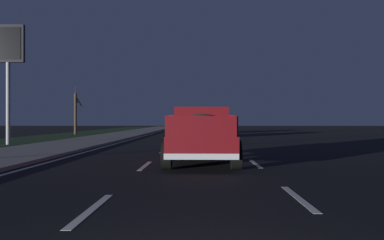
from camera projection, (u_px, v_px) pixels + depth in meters
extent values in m
plane|color=black|center=(201.00, 139.00, 29.79)|extent=(144.00, 144.00, 0.00)
cube|color=gray|center=(104.00, 138.00, 29.96)|extent=(108.00, 4.00, 0.12)
cube|color=#1E3819|center=(39.00, 139.00, 30.07)|extent=(108.00, 6.00, 0.01)
cube|color=silver|center=(298.00, 198.00, 7.12)|extent=(2.40, 0.14, 0.01)
cube|color=silver|center=(255.00, 164.00, 12.78)|extent=(2.40, 0.14, 0.01)
cube|color=silver|center=(237.00, 149.00, 19.44)|extent=(2.40, 0.14, 0.01)
cube|color=silver|center=(227.00, 141.00, 26.33)|extent=(2.40, 0.14, 0.01)
cube|color=silver|center=(222.00, 137.00, 32.60)|extent=(2.40, 0.14, 0.01)
cube|color=silver|center=(219.00, 134.00, 39.23)|extent=(2.40, 0.14, 0.01)
cube|color=silver|center=(216.00, 133.00, 45.25)|extent=(2.40, 0.14, 0.01)
cube|color=silver|center=(215.00, 131.00, 51.09)|extent=(2.40, 0.14, 0.01)
cube|color=silver|center=(213.00, 130.00, 57.27)|extent=(2.40, 0.14, 0.01)
cube|color=silver|center=(212.00, 129.00, 63.34)|extent=(2.40, 0.14, 0.01)
cube|color=silver|center=(211.00, 128.00, 69.16)|extent=(2.40, 0.14, 0.01)
cube|color=silver|center=(210.00, 128.00, 75.93)|extent=(2.40, 0.14, 0.01)
cube|color=silver|center=(209.00, 127.00, 82.83)|extent=(2.40, 0.14, 0.01)
cube|color=silver|center=(92.00, 209.00, 6.22)|extent=(2.40, 0.14, 0.01)
cube|color=silver|center=(145.00, 166.00, 12.19)|extent=(2.40, 0.14, 0.01)
cube|color=silver|center=(163.00, 151.00, 18.08)|extent=(2.40, 0.14, 0.01)
cube|color=silver|center=(172.00, 144.00, 23.43)|extent=(2.40, 0.14, 0.01)
cube|color=silver|center=(178.00, 139.00, 30.28)|extent=(2.40, 0.14, 0.01)
cube|color=silver|center=(182.00, 136.00, 36.19)|extent=(2.40, 0.14, 0.01)
cube|color=silver|center=(185.00, 133.00, 42.98)|extent=(2.40, 0.14, 0.01)
cube|color=silver|center=(187.00, 132.00, 48.95)|extent=(2.40, 0.14, 0.01)
cube|color=silver|center=(189.00, 130.00, 55.12)|extent=(2.40, 0.14, 0.01)
cube|color=silver|center=(190.00, 129.00, 61.34)|extent=(2.40, 0.14, 0.01)
cube|color=silver|center=(191.00, 128.00, 68.33)|extent=(2.40, 0.14, 0.01)
cube|color=silver|center=(192.00, 128.00, 74.39)|extent=(2.40, 0.14, 0.01)
cube|color=silver|center=(192.00, 127.00, 79.69)|extent=(2.40, 0.14, 0.01)
cube|color=silver|center=(134.00, 139.00, 29.91)|extent=(108.00, 0.14, 0.01)
cube|color=maroon|center=(201.00, 143.00, 13.10)|extent=(5.41, 2.02, 0.60)
cube|color=maroon|center=(202.00, 120.00, 14.28)|extent=(2.17, 1.85, 0.90)
cube|color=#1E2833|center=(201.00, 119.00, 13.24)|extent=(0.04, 1.44, 0.50)
cube|color=maroon|center=(171.00, 126.00, 12.04)|extent=(3.02, 0.09, 0.56)
cube|color=maroon|center=(232.00, 126.00, 11.99)|extent=(3.02, 0.09, 0.56)
cube|color=maroon|center=(201.00, 126.00, 10.44)|extent=(0.09, 1.88, 0.56)
cube|color=silver|center=(201.00, 157.00, 10.44)|extent=(0.13, 2.00, 0.16)
cube|color=red|center=(171.00, 119.00, 10.47)|extent=(0.06, 0.14, 0.20)
cube|color=red|center=(231.00, 119.00, 10.43)|extent=(0.06, 0.14, 0.20)
ellipsoid|color=#4C422D|center=(201.00, 124.00, 12.02)|extent=(2.60, 1.53, 0.64)
sphere|color=silver|center=(190.00, 129.00, 12.53)|extent=(0.40, 0.40, 0.40)
sphere|color=beige|center=(212.00, 130.00, 11.41)|extent=(0.34, 0.34, 0.34)
cylinder|color=black|center=(175.00, 146.00, 14.90)|extent=(0.84, 0.28, 0.84)
cylinder|color=black|center=(228.00, 147.00, 14.85)|extent=(0.84, 0.28, 0.84)
cylinder|color=black|center=(167.00, 155.00, 11.34)|extent=(0.84, 0.28, 0.84)
cylinder|color=black|center=(236.00, 155.00, 11.29)|extent=(0.84, 0.28, 0.84)
cube|color=#14592D|center=(202.00, 127.00, 43.24)|extent=(4.44, 1.90, 0.70)
cube|color=#1E2833|center=(202.00, 122.00, 42.99)|extent=(2.50, 1.64, 0.56)
cylinder|color=black|center=(195.00, 130.00, 44.77)|extent=(0.68, 0.22, 0.68)
cylinder|color=black|center=(211.00, 130.00, 44.69)|extent=(0.68, 0.22, 0.68)
cylinder|color=black|center=(194.00, 130.00, 41.78)|extent=(0.68, 0.22, 0.68)
cylinder|color=black|center=(211.00, 130.00, 41.70)|extent=(0.68, 0.22, 0.68)
cube|color=red|center=(202.00, 127.00, 41.09)|extent=(0.11, 1.51, 0.10)
cube|color=#B2B5BA|center=(199.00, 130.00, 32.72)|extent=(4.43, 1.88, 0.70)
cube|color=#1E2833|center=(199.00, 122.00, 32.47)|extent=(2.49, 1.63, 0.56)
cylinder|color=black|center=(188.00, 133.00, 34.22)|extent=(0.68, 0.22, 0.68)
cylinder|color=black|center=(209.00, 133.00, 34.21)|extent=(0.68, 0.22, 0.68)
cylinder|color=black|center=(188.00, 134.00, 31.23)|extent=(0.68, 0.22, 0.68)
cylinder|color=black|center=(210.00, 134.00, 31.22)|extent=(0.68, 0.22, 0.68)
cube|color=red|center=(199.00, 130.00, 30.57)|extent=(0.11, 1.51, 0.10)
cylinder|color=#99999E|center=(8.00, 85.00, 22.92)|extent=(0.24, 0.24, 7.00)
cube|color=black|center=(8.00, 44.00, 22.92)|extent=(0.24, 1.90, 2.20)
cube|color=black|center=(7.00, 43.00, 22.79)|extent=(0.04, 1.60, 1.87)
cylinder|color=#423323|center=(75.00, 114.00, 39.44)|extent=(0.28, 0.28, 4.13)
cylinder|color=#423323|center=(77.00, 99.00, 39.84)|extent=(0.88, 0.13, 1.10)
cylinder|color=#423323|center=(80.00, 103.00, 39.70)|extent=(0.62, 0.80, 1.44)
cylinder|color=#423323|center=(76.00, 102.00, 39.92)|extent=(1.03, 0.35, 0.84)
cylinder|color=#423323|center=(76.00, 93.00, 39.81)|extent=(0.82, 0.26, 1.25)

